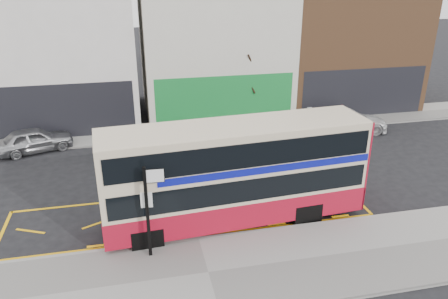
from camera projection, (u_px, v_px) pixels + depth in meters
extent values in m
plane|color=black|center=(197.00, 236.00, 15.92)|extent=(120.00, 120.00, 0.00)
cube|color=gray|center=(208.00, 274.00, 13.82)|extent=(40.00, 4.00, 0.15)
cube|color=gray|center=(199.00, 240.00, 15.55)|extent=(40.00, 0.15, 0.15)
cube|color=gray|center=(168.00, 131.00, 25.79)|extent=(50.00, 3.00, 0.15)
cube|color=white|center=(67.00, 47.00, 26.59)|extent=(8.00, 8.00, 9.00)
cube|color=black|center=(67.00, 112.00, 24.13)|extent=(7.36, 0.06, 3.20)
cube|color=black|center=(67.00, 116.00, 24.23)|extent=(5.60, 0.04, 2.00)
cube|color=silver|center=(212.00, 46.00, 28.46)|extent=(9.00, 8.00, 8.50)
cube|color=#167F33|center=(225.00, 102.00, 25.91)|extent=(8.28, 0.06, 3.20)
cube|color=black|center=(225.00, 105.00, 26.00)|extent=(6.30, 0.04, 2.00)
cube|color=brown|center=(339.00, 49.00, 30.42)|extent=(9.00, 8.00, 7.50)
cube|color=black|center=(364.00, 94.00, 27.68)|extent=(8.28, 0.06, 3.20)
cube|color=black|center=(363.00, 97.00, 27.77)|extent=(6.30, 0.04, 2.00)
cube|color=beige|center=(235.00, 171.00, 16.06)|extent=(9.87, 2.88, 3.59)
cube|color=maroon|center=(235.00, 202.00, 16.57)|extent=(9.92, 2.92, 0.97)
cube|color=maroon|center=(352.00, 156.00, 17.31)|extent=(0.21, 2.25, 3.59)
cube|color=black|center=(235.00, 177.00, 16.15)|extent=(9.49, 2.91, 0.84)
cube|color=black|center=(236.00, 144.00, 15.64)|extent=(9.49, 2.91, 0.89)
cube|color=#0D128F|center=(258.00, 157.00, 16.11)|extent=(7.93, 2.80, 0.27)
cube|color=black|center=(101.00, 201.00, 14.99)|extent=(0.20, 2.04, 1.42)
cube|color=black|center=(96.00, 160.00, 14.38)|extent=(0.20, 2.04, 0.89)
cube|color=black|center=(98.00, 179.00, 14.66)|extent=(0.16, 1.55, 0.31)
cube|color=beige|center=(236.00, 127.00, 15.38)|extent=(9.87, 2.79, 0.11)
cylinder|color=black|center=(147.00, 239.00, 14.94)|extent=(0.90, 0.31, 0.89)
cylinder|color=black|center=(141.00, 211.00, 16.68)|extent=(0.90, 0.31, 0.89)
cylinder|color=black|center=(307.00, 213.00, 16.49)|extent=(0.90, 0.31, 0.89)
cylinder|color=black|center=(286.00, 190.00, 18.24)|extent=(0.90, 0.31, 0.89)
cube|color=black|center=(147.00, 213.00, 14.00)|extent=(0.11, 0.11, 3.25)
cube|color=white|center=(155.00, 176.00, 13.54)|extent=(0.59, 0.07, 0.48)
cube|color=white|center=(146.00, 200.00, 13.89)|extent=(0.38, 0.05, 0.54)
imported|color=#9A9B9F|center=(35.00, 140.00, 22.90)|extent=(4.12, 2.65, 1.30)
imported|color=#3E3F46|center=(157.00, 138.00, 23.25)|extent=(4.00, 2.34, 1.24)
imported|color=silver|center=(348.00, 120.00, 25.71)|extent=(4.86, 2.62, 1.34)
cylinder|color=#321D16|center=(247.00, 106.00, 27.18)|extent=(0.24, 0.24, 2.07)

